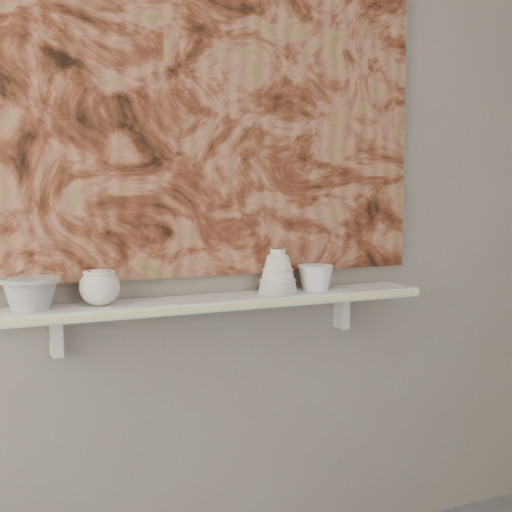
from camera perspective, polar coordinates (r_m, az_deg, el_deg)
wall_back at (r=2.29m, az=-3.89°, el=7.48°), size 3.60×0.00×3.60m
shelf at (r=2.23m, az=-2.91°, el=-3.69°), size 1.40×0.18×0.03m
shelf_stripe at (r=2.14m, az=-1.94°, el=-4.04°), size 1.40×0.01×0.02m
bracket_left at (r=2.16m, az=-15.70°, el=-6.16°), size 0.03×0.06×0.12m
bracket_right at (r=2.52m, az=6.86°, el=-4.40°), size 0.03×0.06×0.12m
painting at (r=2.29m, az=-3.78°, el=12.24°), size 1.50×0.02×1.10m
house_motif at (r=2.47m, az=6.13°, el=4.55°), size 0.09×0.00×0.08m
bowl_grey at (r=2.07m, az=-17.62°, el=-2.88°), size 0.21×0.21×0.09m
cup_cream at (r=2.10m, az=-12.40°, el=-2.46°), size 0.12×0.12×0.11m
bell_vessel at (r=2.30m, az=1.76°, el=-1.20°), size 0.15×0.15×0.14m
bowl_white at (r=2.37m, az=4.77°, el=-1.73°), size 0.13×0.13×0.09m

